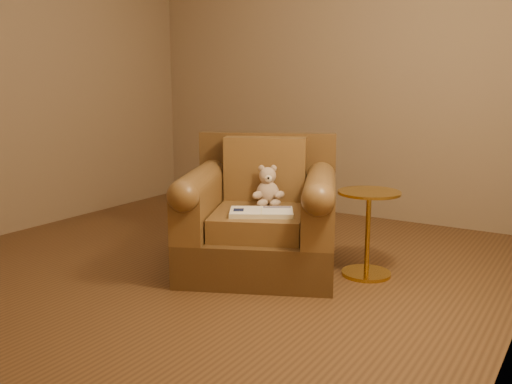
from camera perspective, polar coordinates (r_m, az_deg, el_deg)
The scene contains 6 objects.
floor at distance 4.11m, azimuth -4.45°, elevation -7.31°, with size 4.00×4.00×0.00m, color brown.
room at distance 3.92m, azimuth -4.84°, elevation 17.22°, with size 4.02×4.02×2.71m.
armchair at distance 3.95m, azimuth 0.47°, elevation -2.67°, with size 1.32×1.29×0.91m.
teddy_bear at distance 3.99m, azimuth 1.19°, elevation 0.24°, with size 0.21×0.24×0.28m.
guidebook at distance 3.70m, azimuth 0.54°, elevation -2.05°, with size 0.48×0.42×0.03m.
side_table at distance 3.87m, azimuth 11.12°, elevation -3.80°, with size 0.41×0.41×0.58m.
Camera 1 is at (2.31, -3.14, 1.29)m, focal length 40.00 mm.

